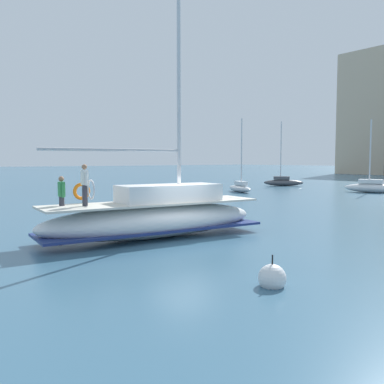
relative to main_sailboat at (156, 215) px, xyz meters
The scene contains 7 objects.
ground_plane 1.67m from the main_sailboat, 27.18° to the left, with size 400.00×400.00×0.00m, color #38607A.
main_sailboat is the anchor object (origin of this frame).
moored_sloop_far 37.16m from the main_sailboat, 121.53° to the left, with size 4.32×4.08×7.93m.
moored_catamaran 25.41m from the main_sailboat, 127.39° to the left, with size 4.41×2.30×7.28m.
moored_cutter_left 30.69m from the main_sailboat, 102.75° to the left, with size 5.70×3.04×7.15m.
seagull 4.38m from the main_sailboat, 93.99° to the right, with size 1.11×0.57×0.17m.
mooring_buoy 7.68m from the main_sailboat, 10.68° to the right, with size 0.72×0.72×0.96m.
Camera 1 is at (13.24, -10.13, 3.21)m, focal length 39.34 mm.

